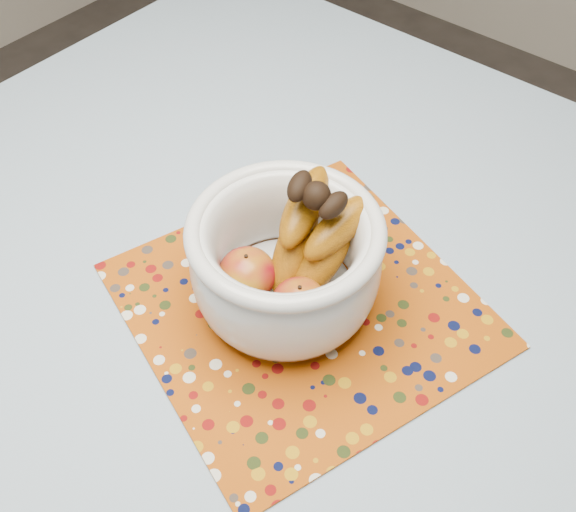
{
  "coord_description": "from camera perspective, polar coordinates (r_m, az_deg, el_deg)",
  "views": [
    {
      "loc": [
        0.43,
        -0.44,
        1.49
      ],
      "look_at": [
        0.07,
        -0.01,
        0.85
      ],
      "focal_mm": 42.0,
      "sensor_mm": 36.0,
      "label": 1
    }
  ],
  "objects": [
    {
      "name": "table",
      "position": [
        1.02,
        -2.71,
        -4.1
      ],
      "size": [
        1.2,
        1.2,
        0.75
      ],
      "color": "brown",
      "rests_on": "ground"
    },
    {
      "name": "tablecloth",
      "position": [
        0.96,
        -2.89,
        -1.17
      ],
      "size": [
        1.32,
        1.32,
        0.01
      ],
      "primitive_type": "cube",
      "color": "slate",
      "rests_on": "table"
    },
    {
      "name": "placemat",
      "position": [
        0.91,
        1.13,
        -4.14
      ],
      "size": [
        0.54,
        0.54,
        0.0
      ],
      "primitive_type": "cube",
      "rotation": [
        0.0,
        0.0,
        -0.32
      ],
      "color": "#9A4108",
      "rests_on": "tablecloth"
    },
    {
      "name": "fruit_bowl",
      "position": [
        0.85,
        0.36,
        0.05
      ],
      "size": [
        0.24,
        0.25,
        0.2
      ],
      "color": "silver",
      "rests_on": "placemat"
    }
  ]
}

